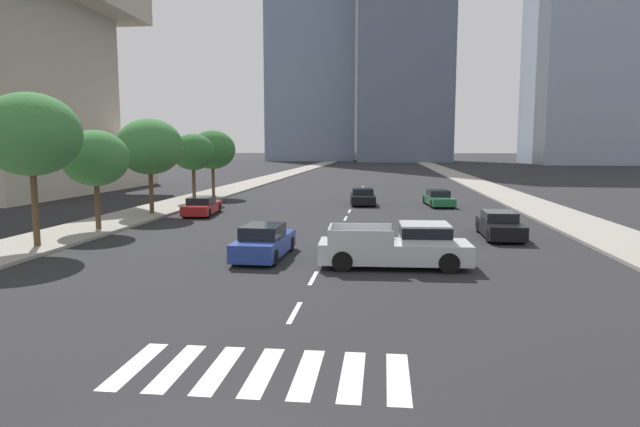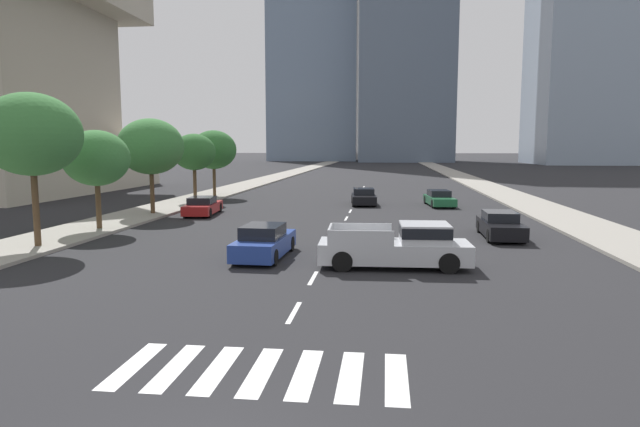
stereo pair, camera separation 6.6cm
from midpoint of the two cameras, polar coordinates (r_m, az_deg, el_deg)
The scene contains 15 objects.
sidewalk_east at distance 38.39m, azimuth 23.70°, elevation -0.28°, with size 4.00×260.00×0.15m, color gray.
sidewalk_west at distance 40.06m, azimuth -16.78°, elevation 0.29°, with size 4.00×260.00×0.15m, color gray.
crosswalk_near at distance 11.58m, azimuth -5.94°, elevation -15.92°, with size 5.85×2.49×0.01m.
lane_divider_center at distance 38.74m, azimuth 3.20°, elevation 0.25°, with size 0.14×50.00×0.01m.
pickup_truck at distance 20.81m, azimuth 8.53°, elevation -3.35°, with size 5.65×2.23×1.67m.
sedan_blue_0 at distance 22.54m, azimuth -5.71°, elevation -2.99°, with size 1.89×4.53×1.37m.
sedan_black_1 at distance 43.13m, azimuth 4.58°, elevation 1.69°, with size 2.15×4.44×1.26m.
sedan_black_2 at distance 28.82m, azimuth 18.21°, elevation -1.20°, with size 1.82×4.69×1.29m.
sedan_green_3 at distance 43.10m, azimuth 12.28°, elevation 1.51°, with size 2.17×4.78×1.20m.
sedan_red_4 at distance 37.36m, azimuth -11.98°, elevation 0.73°, with size 2.15×4.81×1.22m.
street_tree_nearest at distance 27.03m, azimuth -27.64°, elevation 7.25°, with size 4.22×4.22×6.67m.
street_tree_second at distance 31.55m, azimuth -22.10°, elevation 5.31°, with size 3.48×3.48×5.23m.
street_tree_third at distance 37.71m, azimuth -17.08°, elevation 6.63°, with size 4.27×4.27×6.18m.
street_tree_fourth at distance 45.33m, azimuth -12.86°, elevation 6.21°, with size 3.41×3.41×5.39m.
street_tree_fifth at distance 50.13m, azimuth -10.91°, elevation 6.49°, with size 4.04×4.04×5.81m.
Camera 2 is at (2.43, -6.45, 4.49)m, focal length 30.93 mm.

